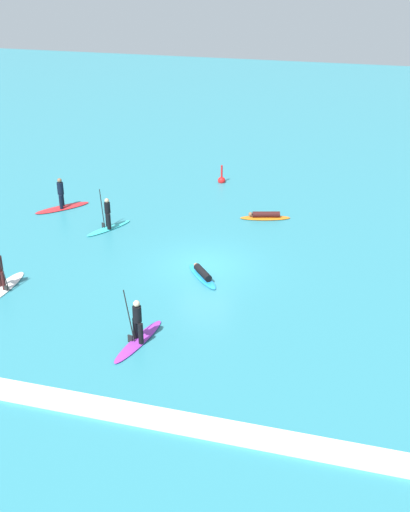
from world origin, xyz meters
The scene contains 9 objects.
ground_plane centered at (0.00, 0.00, 0.00)m, with size 120.00×120.00×0.00m, color teal.
surfer_on_blue_board centered at (0.20, -1.19, 0.16)m, with size 2.15×2.44×0.43m.
surfer_on_orange_board centered at (1.68, 6.45, 0.14)m, with size 2.86×1.44×0.41m.
surfer_on_red_board centered at (-9.87, 4.81, 0.45)m, with size 2.71×2.96×1.83m.
surfer_on_white_board centered at (-8.00, -4.61, 0.41)m, with size 0.84×3.27×2.06m.
surfer_on_teal_board centered at (-6.13, 2.80, 0.47)m, with size 1.84×2.85×2.20m.
surfer_on_purple_board centered at (-0.74, -6.92, 0.50)m, with size 1.16×3.33×2.25m.
marker_buoy centered at (-2.11, 11.62, 0.18)m, with size 0.49×0.49×1.25m.
wave_crest centered at (0.00, -10.97, 0.09)m, with size 19.82×0.90×0.18m, color white.
Camera 1 is at (7.17, -25.93, 13.67)m, focal length 44.67 mm.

